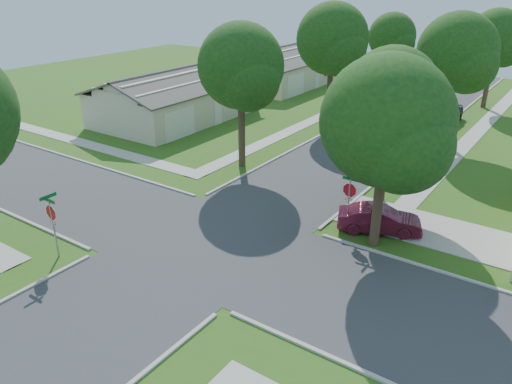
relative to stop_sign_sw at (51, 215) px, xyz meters
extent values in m
plane|color=#355C19|center=(4.70, 4.70, -2.03)|extent=(100.00, 100.00, 0.00)
cube|color=#333335|center=(4.70, 4.70, -2.03)|extent=(7.00, 100.00, 0.02)
cube|color=#9E9B91|center=(10.80, 30.70, -2.01)|extent=(1.20, 40.00, 0.04)
cube|color=#9E9B91|center=(-1.40, 30.70, -2.01)|extent=(1.20, 40.00, 0.04)
cube|color=#9E9B91|center=(12.60, 11.80, -2.01)|extent=(8.80, 3.60, 0.05)
cube|color=gray|center=(0.00, 0.00, -0.68)|extent=(0.06, 0.06, 2.70)
cylinder|color=white|center=(0.00, 0.00, 0.12)|extent=(1.05, 0.02, 1.05)
cylinder|color=red|center=(0.00, 0.00, 0.12)|extent=(0.90, 0.03, 0.90)
cube|color=red|center=(0.00, 0.00, -0.35)|extent=(0.34, 0.03, 0.12)
cube|color=white|center=(0.00, 0.00, -0.35)|extent=(0.30, 0.03, 0.08)
cube|color=#0C5426|center=(0.00, 0.00, 0.69)|extent=(0.80, 0.02, 0.16)
cube|color=#0C5426|center=(0.00, 0.00, 0.87)|extent=(0.02, 0.80, 0.16)
cube|color=gray|center=(9.40, 9.40, -0.68)|extent=(0.06, 0.06, 2.70)
cylinder|color=white|center=(9.40, 9.40, 0.12)|extent=(1.05, 0.02, 1.05)
cylinder|color=red|center=(9.40, 9.40, 0.12)|extent=(0.90, 0.03, 0.90)
cube|color=red|center=(9.40, 9.40, -0.35)|extent=(0.34, 0.03, 0.12)
cube|color=white|center=(9.40, 9.40, -0.35)|extent=(0.30, 0.03, 0.08)
cube|color=#0C5426|center=(9.40, 9.40, 0.69)|extent=(0.80, 0.02, 0.16)
cube|color=#0C5426|center=(9.40, 9.40, 0.87)|extent=(0.02, 0.80, 0.16)
cylinder|color=#38281C|center=(9.40, 13.70, -0.05)|extent=(0.44, 0.44, 3.95)
sphere|color=#0F3F13|center=(9.40, 13.70, 3.85)|extent=(4.80, 4.80, 4.80)
sphere|color=#0F3F13|center=(10.24, 13.22, 3.25)|extent=(3.46, 3.46, 3.46)
sphere|color=#0F3F13|center=(8.68, 14.30, 3.37)|extent=(3.26, 3.26, 3.26)
cylinder|color=#38281C|center=(9.40, 25.70, 0.12)|extent=(0.44, 0.44, 4.30)
sphere|color=#0F3F13|center=(9.40, 25.70, 4.48)|extent=(5.40, 5.40, 5.40)
sphere|color=#0F3F13|center=(10.35, 25.16, 3.81)|extent=(3.89, 3.89, 3.89)
sphere|color=#0F3F13|center=(8.59, 26.38, 3.94)|extent=(3.67, 3.67, 3.67)
cylinder|color=#38281C|center=(9.40, 38.70, 0.07)|extent=(0.44, 0.44, 4.20)
sphere|color=#0F3F13|center=(9.40, 38.70, 4.19)|extent=(5.00, 5.00, 5.00)
sphere|color=#0F3F13|center=(10.28, 38.20, 3.57)|extent=(3.60, 3.60, 3.60)
sphere|color=#0F3F13|center=(8.65, 39.33, 3.69)|extent=(3.40, 3.40, 3.40)
cylinder|color=#38281C|center=(0.00, 13.70, 0.09)|extent=(0.44, 0.44, 4.25)
sphere|color=#0F3F13|center=(0.00, 13.70, 4.34)|extent=(5.20, 5.20, 5.20)
sphere|color=#0F3F13|center=(0.91, 13.18, 3.69)|extent=(3.74, 3.74, 3.74)
sphere|color=#0F3F13|center=(-0.78, 14.35, 3.82)|extent=(3.54, 3.54, 3.54)
cylinder|color=#38281C|center=(0.00, 25.70, 0.19)|extent=(0.44, 0.44, 4.44)
sphere|color=#0F3F13|center=(0.00, 25.70, 4.73)|extent=(5.60, 5.60, 5.60)
sphere|color=#0F3F13|center=(0.98, 25.14, 4.03)|extent=(4.03, 4.03, 4.03)
sphere|color=#0F3F13|center=(-0.84, 26.40, 4.17)|extent=(3.81, 3.81, 3.81)
cylinder|color=#38281C|center=(0.00, 38.70, -0.08)|extent=(0.44, 0.44, 3.90)
sphere|color=#0F3F13|center=(0.00, 38.70, 3.70)|extent=(4.60, 4.60, 4.60)
sphere|color=#0F3F13|center=(0.80, 38.24, 3.13)|extent=(3.31, 3.31, 3.31)
sphere|color=#0F3F13|center=(-0.69, 39.28, 3.24)|extent=(3.13, 3.13, 3.13)
cylinder|color=#38281C|center=(11.00, 8.90, -0.26)|extent=(0.44, 0.44, 3.54)
sphere|color=#0F3F13|center=(11.00, 8.90, 3.83)|extent=(5.60, 5.60, 5.60)
sphere|color=#0F3F13|center=(11.98, 8.34, 3.13)|extent=(4.03, 4.03, 4.03)
sphere|color=#0F3F13|center=(10.16, 9.60, 3.27)|extent=(3.81, 3.81, 3.81)
cube|color=#C3B69A|center=(-11.30, 19.70, -0.63)|extent=(8.00, 13.00, 2.80)
cube|color=#4A443F|center=(-9.30, 19.70, 1.42)|extent=(4.42, 13.60, 1.56)
cube|color=#4A443F|center=(-13.30, 19.70, 1.42)|extent=(4.42, 13.60, 1.56)
cube|color=silver|center=(-7.27, 15.80, -0.93)|extent=(0.06, 3.20, 2.20)
cube|color=silver|center=(-7.27, 20.35, -1.03)|extent=(0.06, 0.90, 2.00)
cube|color=#1E2633|center=(-7.27, 22.95, -0.48)|extent=(0.06, 1.80, 1.10)
cube|color=#C3B69A|center=(-11.30, 36.70, -0.63)|extent=(8.00, 13.00, 2.80)
cube|color=#4A443F|center=(-9.30, 36.70, 1.42)|extent=(4.42, 13.60, 1.56)
cube|color=#4A443F|center=(-13.30, 36.70, 1.42)|extent=(4.42, 13.60, 1.56)
cube|color=silver|center=(-7.27, 32.80, -0.93)|extent=(0.06, 3.20, 2.20)
cube|color=silver|center=(-7.27, 37.35, -1.03)|extent=(0.06, 0.90, 2.00)
cube|color=#1E2633|center=(-7.27, 39.95, -0.48)|extent=(0.06, 1.80, 1.10)
imported|color=#551125|center=(10.70, 10.20, -1.38)|extent=(4.15, 2.81, 1.30)
imported|color=black|center=(7.90, 31.39, -1.22)|extent=(2.11, 4.81, 1.61)
imported|color=black|center=(1.50, 44.10, -1.34)|extent=(2.03, 4.79, 1.38)
camera|label=1|loc=(17.94, -10.64, 9.46)|focal=35.00mm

